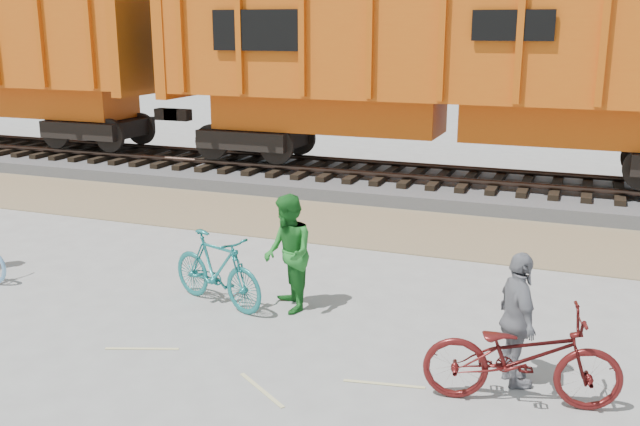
# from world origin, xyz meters

# --- Properties ---
(ground) EXTENTS (120.00, 120.00, 0.00)m
(ground) POSITION_xyz_m (0.00, 0.00, 0.00)
(ground) COLOR #9E9E99
(ground) RESTS_ON ground
(gravel_strip) EXTENTS (120.00, 3.00, 0.02)m
(gravel_strip) POSITION_xyz_m (0.00, 5.50, 0.01)
(gravel_strip) COLOR #8B7456
(gravel_strip) RESTS_ON ground
(ballast_bed) EXTENTS (120.00, 4.00, 0.30)m
(ballast_bed) POSITION_xyz_m (0.00, 9.00, 0.15)
(ballast_bed) COLOR slate
(ballast_bed) RESTS_ON ground
(track) EXTENTS (120.00, 2.60, 0.24)m
(track) POSITION_xyz_m (0.00, 9.00, 0.47)
(track) COLOR black
(track) RESTS_ON ballast_bed
(hopper_car_center) EXTENTS (14.00, 3.13, 4.65)m
(hopper_car_center) POSITION_xyz_m (0.84, 9.00, 3.01)
(hopper_car_center) COLOR black
(hopper_car_center) RESTS_ON track
(bicycle_teal) EXTENTS (1.81, 1.04, 1.05)m
(bicycle_teal) POSITION_xyz_m (-0.84, 0.81, 0.52)
(bicycle_teal) COLOR #1C7170
(bicycle_teal) RESTS_ON ground
(bicycle_maroon) EXTENTS (2.10, 1.05, 1.05)m
(bicycle_maroon) POSITION_xyz_m (3.42, -0.47, 0.53)
(bicycle_maroon) COLOR #521212
(bicycle_maroon) RESTS_ON ground
(person_man) EXTENTS (0.96, 1.00, 1.63)m
(person_man) POSITION_xyz_m (0.16, 1.01, 0.81)
(person_man) COLOR #1F7225
(person_man) RESTS_ON ground
(person_woman) EXTENTS (0.71, 0.96, 1.51)m
(person_woman) POSITION_xyz_m (3.32, -0.07, 0.75)
(person_woman) COLOR gray
(person_woman) RESTS_ON ground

